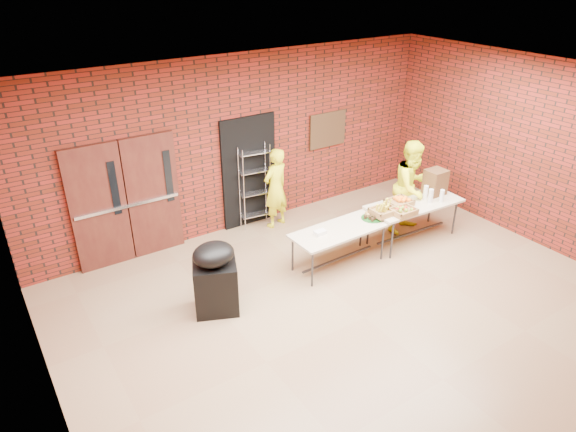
% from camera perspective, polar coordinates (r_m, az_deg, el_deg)
% --- Properties ---
extents(room, '(8.08, 7.08, 3.28)m').
position_cam_1_polar(room, '(6.71, 9.47, -0.28)').
color(room, '#896A4A').
rests_on(room, ground).
extents(double_doors, '(1.78, 0.12, 2.10)m').
position_cam_1_polar(double_doors, '(8.75, -17.46, 1.54)').
color(double_doors, '#4C2115').
rests_on(double_doors, room).
extents(dark_doorway, '(1.10, 0.06, 2.10)m').
position_cam_1_polar(dark_doorway, '(9.55, -4.35, 4.90)').
color(dark_doorway, black).
rests_on(dark_doorway, room).
extents(bronze_plaque, '(0.85, 0.04, 0.70)m').
position_cam_1_polar(bronze_plaque, '(10.31, 4.43, 9.55)').
color(bronze_plaque, '#442F1B').
rests_on(bronze_plaque, room).
extents(wire_rack, '(0.60, 0.27, 1.59)m').
position_cam_1_polar(wire_rack, '(9.55, -3.69, 3.28)').
color(wire_rack, silver).
rests_on(wire_rack, room).
extents(table_left, '(1.65, 0.71, 0.67)m').
position_cam_1_polar(table_left, '(8.37, 5.70, -1.81)').
color(table_left, beige).
rests_on(table_left, room).
extents(table_right, '(1.80, 0.82, 0.73)m').
position_cam_1_polar(table_right, '(9.36, 13.86, 1.10)').
color(table_right, beige).
rests_on(table_right, room).
extents(basket_bananas, '(0.43, 0.33, 0.13)m').
position_cam_1_polar(basket_bananas, '(8.80, 10.59, 0.57)').
color(basket_bananas, olive).
rests_on(basket_bananas, table_right).
extents(basket_oranges, '(0.44, 0.34, 0.14)m').
position_cam_1_polar(basket_oranges, '(9.15, 12.25, 1.50)').
color(basket_oranges, olive).
rests_on(basket_oranges, table_right).
extents(basket_apples, '(0.41, 0.32, 0.13)m').
position_cam_1_polar(basket_apples, '(8.87, 12.69, 0.55)').
color(basket_apples, olive).
rests_on(basket_apples, table_right).
extents(muffin_tray, '(0.37, 0.37, 0.09)m').
position_cam_1_polar(muffin_tray, '(8.73, 9.34, -0.03)').
color(muffin_tray, '#16531A').
rests_on(muffin_tray, table_left).
extents(napkin_box, '(0.19, 0.13, 0.06)m').
position_cam_1_polar(napkin_box, '(8.16, 3.60, -1.83)').
color(napkin_box, white).
rests_on(napkin_box, table_left).
extents(coffee_dispenser, '(0.35, 0.32, 0.47)m').
position_cam_1_polar(coffee_dispenser, '(9.70, 16.05, 3.65)').
color(coffee_dispenser, '#56381D').
rests_on(coffee_dispenser, table_right).
extents(cup_stack_front, '(0.09, 0.09, 0.26)m').
position_cam_1_polar(cup_stack_front, '(9.36, 15.57, 2.15)').
color(cup_stack_front, white).
rests_on(cup_stack_front, table_right).
extents(cup_stack_mid, '(0.08, 0.08, 0.23)m').
position_cam_1_polar(cup_stack_mid, '(9.44, 16.72, 2.14)').
color(cup_stack_mid, white).
rests_on(cup_stack_mid, table_right).
extents(cup_stack_back, '(0.08, 0.08, 0.25)m').
position_cam_1_polar(cup_stack_back, '(9.50, 15.04, 2.58)').
color(cup_stack_back, white).
rests_on(cup_stack_back, table_right).
extents(covered_grill, '(0.76, 0.71, 1.11)m').
position_cam_1_polar(covered_grill, '(7.39, -8.09, -6.80)').
color(covered_grill, black).
rests_on(covered_grill, room).
extents(volunteer_woman, '(0.64, 0.50, 1.54)m').
position_cam_1_polar(volunteer_woman, '(9.54, -1.39, 3.12)').
color(volunteer_woman, '#F6FC1C').
rests_on(volunteer_woman, room).
extents(volunteer_man, '(0.93, 0.78, 1.73)m').
position_cam_1_polar(volunteer_man, '(9.63, 13.56, 3.20)').
color(volunteer_man, '#F6FC1C').
rests_on(volunteer_man, room).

